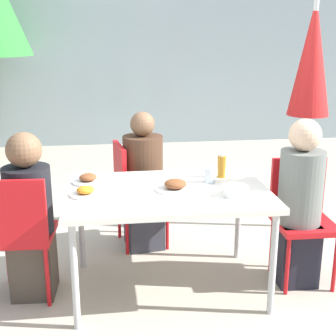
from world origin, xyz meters
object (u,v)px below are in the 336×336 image
at_px(chair_right, 301,210).
at_px(salad_bowl, 235,191).
at_px(person_far, 143,185).
at_px(person_left, 30,219).
at_px(person_right, 299,206).
at_px(chair_far, 133,187).
at_px(closed_umbrella, 311,68).
at_px(bottle, 222,166).
at_px(drinking_cup, 210,175).
at_px(chair_left, 20,228).

distance_m(chair_right, salad_bowl, 0.65).
relative_size(person_far, salad_bowl, 6.71).
bearing_deg(chair_right, person_left, 1.64).
relative_size(person_right, chair_far, 1.36).
distance_m(closed_umbrella, bottle, 1.33).
bearing_deg(person_far, drinking_cup, 26.51).
distance_m(chair_right, bottle, 0.65).
bearing_deg(person_left, bottle, 10.59).
bearing_deg(chair_right, salad_bowl, 23.57).
height_order(chair_left, person_right, person_right).
distance_m(chair_far, bottle, 0.86).
relative_size(closed_umbrella, drinking_cup, 19.65).
distance_m(person_left, person_far, 1.04).
relative_size(chair_right, drinking_cup, 8.48).
relative_size(chair_left, chair_right, 1.00).
relative_size(bottle, salad_bowl, 1.04).
distance_m(person_right, person_far, 1.27).
bearing_deg(person_right, chair_right, -122.03).
distance_m(drinking_cup, salad_bowl, 0.31).
xyz_separation_m(chair_right, person_far, (-1.09, 0.65, 0.02)).
xyz_separation_m(person_right, salad_bowl, (-0.51, -0.15, 0.19)).
xyz_separation_m(person_left, bottle, (1.34, 0.18, 0.27)).
bearing_deg(closed_umbrella, drinking_cup, -142.12).
bearing_deg(chair_left, drinking_cup, 9.58).
bearing_deg(bottle, salad_bowl, -91.17).
distance_m(chair_left, salad_bowl, 1.42).
bearing_deg(chair_right, chair_far, -29.04).
bearing_deg(salad_bowl, chair_left, 173.99).
distance_m(person_left, bottle, 1.38).
relative_size(chair_left, chair_far, 1.00).
distance_m(chair_left, drinking_cup, 1.32).
xyz_separation_m(person_left, person_far, (0.81, 0.66, -0.01)).
xyz_separation_m(person_left, closed_umbrella, (2.28, 0.88, 0.91)).
xyz_separation_m(bottle, salad_bowl, (-0.01, -0.40, -0.05)).
relative_size(chair_left, bottle, 4.95).
bearing_deg(person_right, drinking_cup, -11.62).
height_order(chair_left, bottle, bottle).
bearing_deg(drinking_cup, salad_bowl, -70.52).
relative_size(person_left, drinking_cup, 10.97).
height_order(person_far, closed_umbrella, closed_umbrella).
xyz_separation_m(chair_far, bottle, (0.62, -0.52, 0.30)).
bearing_deg(person_left, person_right, 0.79).
bearing_deg(closed_umbrella, chair_far, -173.19).
xyz_separation_m(chair_left, salad_bowl, (1.39, -0.15, 0.25)).
bearing_deg(person_left, salad_bowl, -6.40).
bearing_deg(drinking_cup, chair_left, -173.52).
distance_m(chair_left, chair_right, 1.95).
relative_size(person_far, bottle, 6.44).
xyz_separation_m(person_right, drinking_cup, (-0.61, 0.14, 0.21)).
relative_size(chair_right, salad_bowl, 5.15).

